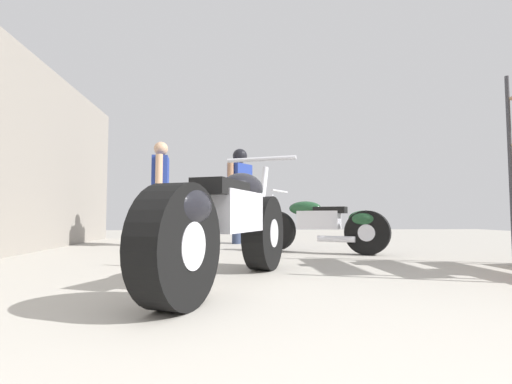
# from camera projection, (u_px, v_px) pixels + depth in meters

# --- Properties ---
(ground_plane) EXTENTS (17.83, 17.83, 0.00)m
(ground_plane) POSITION_uv_depth(u_px,v_px,m) (262.00, 259.00, 4.25)
(ground_plane) COLOR #A8A399
(motorcycle_maroon_cruiser) EXTENTS (1.11, 2.11, 1.04)m
(motorcycle_maroon_cruiser) POSITION_uv_depth(u_px,v_px,m) (229.00, 224.00, 2.67)
(motorcycle_maroon_cruiser) COLOR black
(motorcycle_maroon_cruiser) RESTS_ON ground_plane
(motorcycle_black_naked) EXTENTS (1.67, 1.08, 0.86)m
(motorcycle_black_naked) POSITION_uv_depth(u_px,v_px,m) (322.00, 225.00, 5.02)
(motorcycle_black_naked) COLOR black
(motorcycle_black_naked) RESTS_ON ground_plane
(mechanic_in_blue) EXTENTS (0.29, 0.70, 1.74)m
(mechanic_in_blue) POSITION_uv_depth(u_px,v_px,m) (160.00, 187.00, 6.21)
(mechanic_in_blue) COLOR #4C4C4C
(mechanic_in_blue) RESTS_ON ground_plane
(mechanic_with_helmet) EXTENTS (0.50, 0.59, 1.72)m
(mechanic_with_helmet) POSITION_uv_depth(u_px,v_px,m) (240.00, 186.00, 6.74)
(mechanic_with_helmet) COLOR #2D3851
(mechanic_with_helmet) RESTS_ON ground_plane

